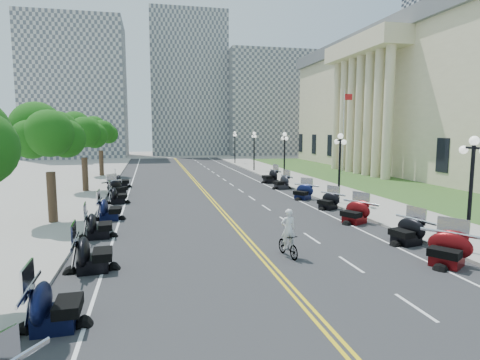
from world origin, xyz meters
TOP-DOWN VIEW (x-y plane):
  - ground at (0.00, 0.00)m, footprint 160.00×160.00m
  - road at (0.00, 10.00)m, footprint 16.00×90.00m
  - centerline_yellow_a at (-0.12, 10.00)m, footprint 0.12×90.00m
  - centerline_yellow_b at (0.12, 10.00)m, footprint 0.12×90.00m
  - edge_line_north at (6.40, 10.00)m, footprint 0.12×90.00m
  - edge_line_south at (-6.40, 10.00)m, footprint 0.12×90.00m
  - lane_dash_3 at (3.20, -12.00)m, footprint 0.12×2.00m
  - lane_dash_4 at (3.20, -8.00)m, footprint 0.12×2.00m
  - lane_dash_5 at (3.20, -4.00)m, footprint 0.12×2.00m
  - lane_dash_6 at (3.20, 0.00)m, footprint 0.12×2.00m
  - lane_dash_7 at (3.20, 4.00)m, footprint 0.12×2.00m
  - lane_dash_8 at (3.20, 8.00)m, footprint 0.12×2.00m
  - lane_dash_9 at (3.20, 12.00)m, footprint 0.12×2.00m
  - lane_dash_10 at (3.20, 16.00)m, footprint 0.12×2.00m
  - lane_dash_11 at (3.20, 20.00)m, footprint 0.12×2.00m
  - lane_dash_12 at (3.20, 24.00)m, footprint 0.12×2.00m
  - lane_dash_13 at (3.20, 28.00)m, footprint 0.12×2.00m
  - lane_dash_14 at (3.20, 32.00)m, footprint 0.12×2.00m
  - lane_dash_15 at (3.20, 36.00)m, footprint 0.12×2.00m
  - lane_dash_16 at (3.20, 40.00)m, footprint 0.12×2.00m
  - lane_dash_17 at (3.20, 44.00)m, footprint 0.12×2.00m
  - lane_dash_18 at (3.20, 48.00)m, footprint 0.12×2.00m
  - lane_dash_19 at (3.20, 52.00)m, footprint 0.12×2.00m
  - sidewalk_north at (10.50, 10.00)m, footprint 5.00×90.00m
  - sidewalk_south at (-10.50, 10.00)m, footprint 5.00×90.00m
  - lawn at (17.50, 18.00)m, footprint 9.00×60.00m
  - civic_building at (32.00, 22.00)m, footprint 26.00×51.00m
  - distant_block_a at (-18.00, 62.00)m, footprint 18.00×14.00m
  - distant_block_b at (4.00, 68.00)m, footprint 16.00×12.00m
  - distant_block_c at (22.00, 65.00)m, footprint 20.00×14.00m
  - street_lamp_1 at (8.60, -8.00)m, footprint 0.50×1.20m
  - street_lamp_2 at (8.60, 4.00)m, footprint 0.50×1.20m
  - street_lamp_3 at (8.60, 16.00)m, footprint 0.50×1.20m
  - street_lamp_4 at (8.60, 28.00)m, footprint 0.50×1.20m
  - street_lamp_5 at (8.60, 40.00)m, footprint 0.50×1.20m
  - flagpole at (18.00, 22.00)m, footprint 1.10×0.20m
  - tree_2 at (-10.00, 2.00)m, footprint 4.80×4.80m
  - tree_3 at (-10.00, 14.00)m, footprint 4.80×4.80m
  - tree_4 at (-10.00, 26.00)m, footprint 4.80×4.80m
  - motorcycle_n_3 at (6.81, -8.97)m, footprint 2.95×2.95m
  - motorcycle_n_4 at (7.12, -5.93)m, footprint 2.39×2.39m
  - motorcycle_n_5 at (6.86, -1.49)m, footprint 2.72×2.72m
  - motorcycle_n_6 at (7.15, 2.65)m, footprint 2.40×2.40m
  - motorcycle_n_7 at (6.90, 6.62)m, footprint 2.65×2.65m
  - motorcycle_n_8 at (7.06, 12.27)m, footprint 2.25×2.25m
  - motorcycle_n_9 at (7.26, 16.42)m, footprint 2.45×2.45m
  - motorcycle_s_3 at (-7.15, -10.99)m, footprint 2.21×2.21m
  - motorcycle_s_4 at (-6.75, -6.50)m, footprint 2.36×2.36m
  - motorcycle_s_5 at (-7.13, -1.58)m, footprint 2.22×2.22m
  - motorcycle_s_6 at (-6.98, 2.48)m, footprint 2.12×2.12m
  - motorcycle_s_7 at (-6.88, 8.01)m, footprint 1.95×1.95m
  - motorcycle_s_8 at (-7.22, 11.74)m, footprint 2.84×2.84m
  - motorcycle_s_9 at (-7.14, 16.35)m, footprint 2.11×2.11m
  - bicycle at (1.05, -6.54)m, footprint 0.73×1.75m
  - cyclist_rider at (1.05, -6.54)m, footprint 0.63×0.41m

SIDE VIEW (x-z plane):
  - ground at x=0.00m, z-range 0.00..0.00m
  - road at x=0.00m, z-range 0.00..0.01m
  - centerline_yellow_a at x=-0.12m, z-range 0.01..0.01m
  - centerline_yellow_b at x=0.12m, z-range 0.01..0.01m
  - edge_line_north at x=6.40m, z-range 0.01..0.01m
  - edge_line_south at x=-6.40m, z-range 0.01..0.01m
  - lane_dash_3 at x=3.20m, z-range 0.01..0.01m
  - lane_dash_4 at x=3.20m, z-range 0.01..0.01m
  - lane_dash_5 at x=3.20m, z-range 0.01..0.01m
  - lane_dash_6 at x=3.20m, z-range 0.01..0.01m
  - lane_dash_7 at x=3.20m, z-range 0.01..0.01m
  - lane_dash_8 at x=3.20m, z-range 0.01..0.01m
  - lane_dash_9 at x=3.20m, z-range 0.01..0.01m
  - lane_dash_10 at x=3.20m, z-range 0.01..0.01m
  - lane_dash_11 at x=3.20m, z-range 0.01..0.01m
  - lane_dash_12 at x=3.20m, z-range 0.01..0.01m
  - lane_dash_13 at x=3.20m, z-range 0.01..0.01m
  - lane_dash_14 at x=3.20m, z-range 0.01..0.01m
  - lane_dash_15 at x=3.20m, z-range 0.01..0.01m
  - lane_dash_16 at x=3.20m, z-range 0.01..0.01m
  - lane_dash_17 at x=3.20m, z-range 0.01..0.01m
  - lane_dash_18 at x=3.20m, z-range 0.01..0.01m
  - lane_dash_19 at x=3.20m, z-range 0.01..0.01m
  - lawn at x=17.50m, z-range 0.00..0.10m
  - sidewalk_north at x=10.50m, z-range 0.00..0.15m
  - sidewalk_south at x=-10.50m, z-range 0.00..0.15m
  - bicycle at x=1.05m, z-range 0.00..1.02m
  - motorcycle_n_6 at x=7.15m, z-range 0.00..1.27m
  - motorcycle_n_7 at x=6.90m, z-range 0.00..1.33m
  - motorcycle_s_7 at x=-6.88m, z-range 0.00..1.35m
  - motorcycle_s_9 at x=-7.14m, z-range 0.00..1.40m
  - motorcycle_n_4 at x=7.12m, z-range 0.00..1.40m
  - motorcycle_n_8 at x=7.06m, z-range 0.00..1.41m
  - motorcycle_s_8 at x=-7.22m, z-range 0.00..1.42m
  - motorcycle_n_5 at x=6.86m, z-range 0.00..1.43m
  - motorcycle_s_5 at x=-7.13m, z-range 0.00..1.44m
  - motorcycle_s_6 at x=-6.98m, z-range 0.00..1.46m
  - motorcycle_n_3 at x=6.81m, z-range 0.00..1.49m
  - motorcycle_s_3 at x=-7.15m, z-range 0.00..1.49m
  - motorcycle_n_9 at x=7.26m, z-range 0.00..1.52m
  - motorcycle_s_4 at x=-6.75m, z-range 0.00..1.55m
  - cyclist_rider at x=1.05m, z-range 1.02..2.74m
  - street_lamp_1 at x=8.60m, z-range 0.15..5.05m
  - street_lamp_2 at x=8.60m, z-range 0.15..5.05m
  - street_lamp_3 at x=8.60m, z-range 0.15..5.05m
  - street_lamp_4 at x=8.60m, z-range 0.15..5.05m
  - street_lamp_5 at x=8.60m, z-range 0.15..5.05m
  - tree_2 at x=-10.00m, z-range 0.15..9.35m
  - tree_3 at x=-10.00m, z-range 0.15..9.35m
  - tree_4 at x=-10.00m, z-range 0.15..9.35m
  - flagpole at x=18.00m, z-range 0.00..10.00m
  - civic_building at x=32.00m, z-range 0.00..17.80m
  - distant_block_c at x=22.00m, z-range 0.00..22.00m
  - distant_block_a at x=-18.00m, z-range 0.00..26.00m
  - distant_block_b at x=4.00m, z-range 0.00..30.00m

